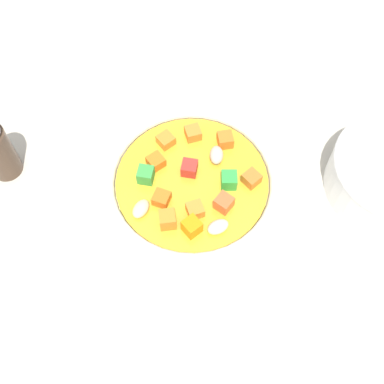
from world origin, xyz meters
TOP-DOWN VIEW (x-y plane):
  - ground_plane at (0.00, 0.00)cm, footprint 140.00×140.00cm
  - soup_bowl_main at (0.01, 0.01)cm, footprint 18.12×18.12cm
  - spoon at (-7.58, -11.66)cm, footprint 19.18×11.48cm

SIDE VIEW (x-z plane):
  - ground_plane at x=0.00cm, z-range -2.00..0.00cm
  - spoon at x=-7.58cm, z-range -0.05..0.83cm
  - soup_bowl_main at x=0.01cm, z-range -0.21..6.62cm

